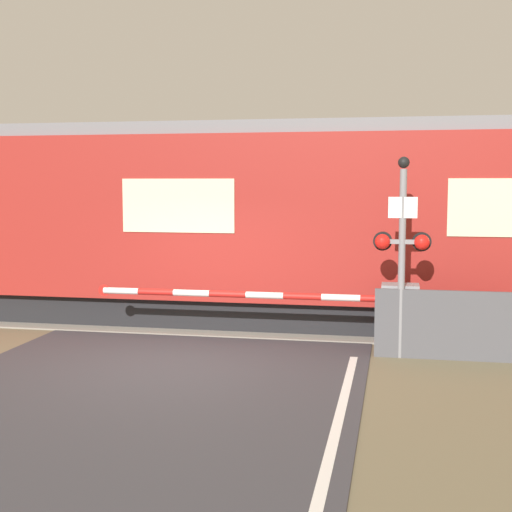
% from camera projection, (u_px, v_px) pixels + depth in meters
% --- Properties ---
extents(ground_plane, '(80.00, 80.00, 0.00)m').
position_uv_depth(ground_plane, '(172.00, 366.00, 10.82)').
color(ground_plane, '#6B6047').
extents(track_bed, '(36.00, 3.20, 0.13)m').
position_uv_depth(track_bed, '(228.00, 319.00, 14.39)').
color(track_bed, gray).
rests_on(track_bed, ground_plane).
extents(train, '(21.11, 2.72, 3.89)m').
position_uv_depth(train, '(198.00, 222.00, 14.30)').
color(train, black).
rests_on(train, ground_plane).
extents(crossing_barrier, '(5.52, 0.44, 1.13)m').
position_uv_depth(crossing_barrier, '(372.00, 314.00, 11.68)').
color(crossing_barrier, gray).
rests_on(crossing_barrier, ground_plane).
extents(signal_post, '(0.90, 0.26, 3.17)m').
position_uv_depth(signal_post, '(402.00, 245.00, 11.15)').
color(signal_post, gray).
rests_on(signal_post, ground_plane).
extents(roadside_fence, '(2.91, 0.06, 1.10)m').
position_uv_depth(roadside_fence, '(469.00, 326.00, 11.07)').
color(roadside_fence, '#4C4C51').
rests_on(roadside_fence, ground_plane).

